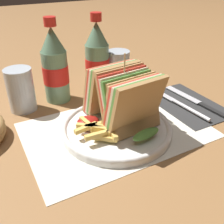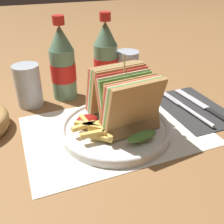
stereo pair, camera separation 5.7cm
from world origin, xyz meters
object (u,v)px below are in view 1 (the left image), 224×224
(plate_main, at_px, (116,128))
(coke_bottle_far, at_px, (97,59))
(knife, at_px, (194,100))
(glass_near, at_px, (118,69))
(coke_bottle_near, at_px, (55,67))
(club_sandwich, at_px, (124,98))
(fork, at_px, (185,106))
(glass_far, at_px, (21,92))

(plate_main, bearing_deg, coke_bottle_far, 74.79)
(knife, height_order, glass_near, glass_near)
(coke_bottle_near, bearing_deg, plate_main, -73.73)
(glass_near, bearing_deg, plate_main, -120.26)
(plate_main, relative_size, knife, 1.21)
(knife, bearing_deg, club_sandwich, 179.63)
(fork, height_order, glass_near, glass_near)
(knife, bearing_deg, coke_bottle_far, 130.79)
(glass_far, bearing_deg, coke_bottle_far, 3.41)
(coke_bottle_near, distance_m, glass_near, 0.19)
(glass_far, bearing_deg, coke_bottle_near, 6.69)
(knife, height_order, coke_bottle_far, coke_bottle_far)
(fork, distance_m, glass_near, 0.22)
(plate_main, xyz_separation_m, knife, (0.25, 0.02, -0.00))
(coke_bottle_far, bearing_deg, glass_far, -176.59)
(plate_main, bearing_deg, glass_near, 59.74)
(club_sandwich, xyz_separation_m, coke_bottle_far, (0.03, 0.21, 0.02))
(club_sandwich, bearing_deg, knife, 3.79)
(plate_main, bearing_deg, coke_bottle_near, 106.27)
(coke_bottle_far, bearing_deg, knife, -45.05)
(coke_bottle_near, relative_size, coke_bottle_far, 1.00)
(coke_bottle_far, relative_size, glass_near, 2.00)
(coke_bottle_far, bearing_deg, fork, -55.56)
(coke_bottle_far, distance_m, glass_far, 0.22)
(plate_main, bearing_deg, glass_far, 127.87)
(club_sandwich, height_order, coke_bottle_far, coke_bottle_far)
(glass_far, bearing_deg, glass_near, 1.74)
(club_sandwich, height_order, glass_near, club_sandwich)
(plate_main, distance_m, glass_near, 0.24)
(fork, bearing_deg, knife, 14.41)
(plate_main, relative_size, coke_bottle_far, 1.12)
(club_sandwich, xyz_separation_m, knife, (0.22, 0.01, -0.07))
(coke_bottle_far, bearing_deg, coke_bottle_near, -179.18)
(club_sandwich, xyz_separation_m, glass_far, (-0.18, 0.19, -0.03))
(glass_near, bearing_deg, knife, -55.79)
(coke_bottle_near, relative_size, glass_far, 2.00)
(club_sandwich, relative_size, glass_near, 1.82)
(fork, distance_m, knife, 0.05)
(glass_near, bearing_deg, club_sandwich, -116.10)
(fork, distance_m, coke_bottle_near, 0.34)
(club_sandwich, distance_m, knife, 0.24)
(club_sandwich, height_order, fork, club_sandwich)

